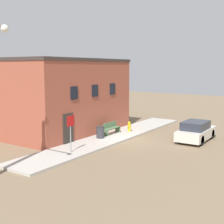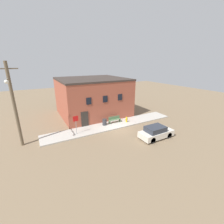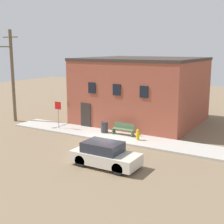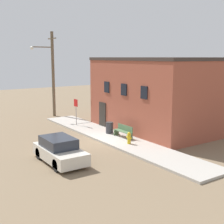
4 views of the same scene
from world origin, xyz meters
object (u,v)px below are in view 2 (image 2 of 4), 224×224
fire_hydrant (126,119)px  parked_car (156,132)px  trash_bin (105,122)px  bench (115,119)px  utility_pole (14,104)px  stop_sign (76,122)px

fire_hydrant → parked_car: (0.45, -5.35, 0.14)m
trash_bin → bench: bearing=4.9°
bench → utility_pole: 12.14m
fire_hydrant → bench: bench is taller
bench → parked_car: size_ratio=0.44×
stop_sign → parked_car: bearing=-33.4°
trash_bin → parked_car: parked_car is taller
stop_sign → parked_car: 9.40m
stop_sign → trash_bin: 4.33m
utility_pole → parked_car: bearing=-22.1°
stop_sign → bench: stop_sign is taller
fire_hydrant → parked_car: parked_car is taller
bench → utility_pole: size_ratio=0.21×
bench → utility_pole: (-11.48, -0.56, 3.89)m
bench → parked_car: parked_car is taller
fire_hydrant → stop_sign: stop_sign is taller
stop_sign → parked_car: (7.80, -5.14, -1.03)m
bench → trash_bin: 1.67m
fire_hydrant → parked_car: bearing=-85.2°
stop_sign → trash_bin: stop_sign is taller
fire_hydrant → utility_pole: bearing=179.4°
bench → parked_car: 6.37m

